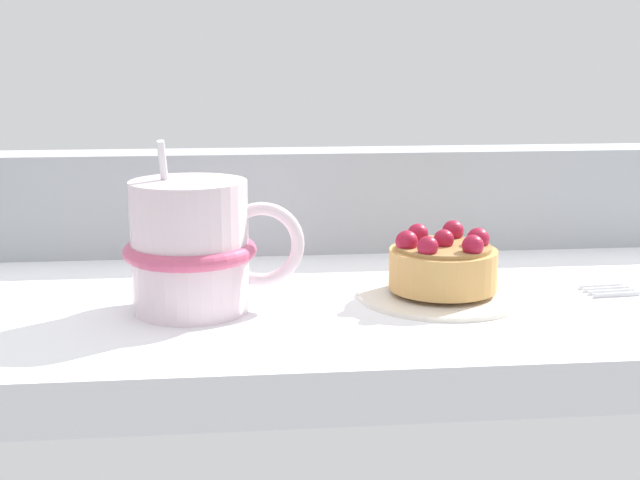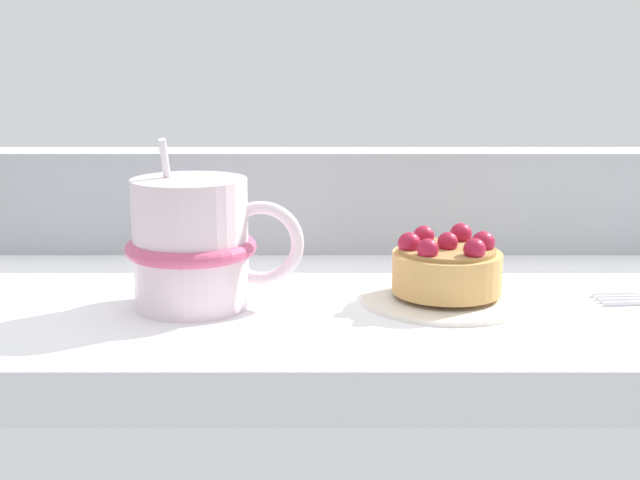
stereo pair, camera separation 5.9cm
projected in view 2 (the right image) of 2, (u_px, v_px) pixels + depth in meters
The scene contains 5 objects.
ground_plane at pixel (357, 312), 63.00cm from camera, with size 67.58×32.27×3.23cm, color white.
window_rail_back at pixel (351, 200), 74.96cm from camera, with size 66.23×5.17×8.58cm, color #9EA3A8.
dessert_plate at pixel (445, 297), 60.04cm from camera, with size 11.83×11.83×0.67cm.
raspberry_tart at pixel (446, 267), 59.59cm from camera, with size 7.53×7.53×4.31cm.
coffee_mug at pixel (194, 244), 58.04cm from camera, with size 11.98×8.79×11.40cm.
Camera 2 is at (-2.70, -60.38, 17.13)cm, focal length 48.77 mm.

